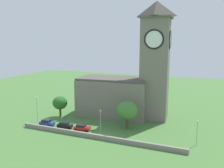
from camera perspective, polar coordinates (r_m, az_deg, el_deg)
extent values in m
plane|color=#477538|center=(77.16, 2.00, -8.10)|extent=(200.00, 200.00, 0.00)
cube|color=slate|center=(80.38, 0.43, -3.06)|extent=(23.25, 15.02, 11.61)
cube|color=#524C43|center=(79.22, 0.43, 1.28)|extent=(23.15, 13.99, 0.70)
cube|color=slate|center=(76.09, 9.93, 3.28)|extent=(8.87, 8.87, 30.50)
cube|color=#5B554B|center=(75.90, 10.29, 14.98)|extent=(10.29, 10.29, 0.50)
pyramid|color=#403C35|center=(76.16, 10.35, 16.84)|extent=(9.32, 9.32, 4.47)
cylinder|color=white|center=(71.50, 9.72, 10.21)|extent=(5.19, 0.62, 5.20)
torus|color=black|center=(71.50, 9.72, 10.21)|extent=(5.69, 1.01, 5.67)
cylinder|color=white|center=(75.19, 13.30, 10.07)|extent=(0.62, 5.19, 5.20)
torus|color=black|center=(75.19, 13.30, 10.07)|extent=(1.01, 5.69, 5.67)
cube|color=gray|center=(62.17, -3.73, -12.10)|extent=(44.29, 0.70, 1.16)
cube|color=#233D9E|center=(73.39, -14.85, -8.79)|extent=(4.39, 2.23, 0.83)
cube|color=#1E232B|center=(73.27, -15.02, -8.21)|extent=(2.51, 1.85, 0.66)
cylinder|color=black|center=(73.53, -13.48, -9.03)|extent=(0.69, 0.39, 0.66)
cylinder|color=black|center=(72.03, -14.26, -9.47)|extent=(0.69, 0.39, 0.66)
cylinder|color=black|center=(75.02, -15.39, -8.73)|extent=(0.69, 0.39, 0.66)
cylinder|color=black|center=(73.55, -16.19, -9.15)|extent=(0.69, 0.39, 0.66)
cube|color=black|center=(70.13, -10.90, -9.51)|extent=(4.32, 2.32, 0.83)
cube|color=#1E232B|center=(69.98, -11.07, -8.92)|extent=(2.49, 1.87, 0.66)
cylinder|color=black|center=(70.46, -9.52, -9.73)|extent=(0.70, 0.41, 0.66)
cylinder|color=black|center=(68.92, -10.16, -10.21)|extent=(0.70, 0.41, 0.66)
cylinder|color=black|center=(71.63, -11.58, -9.47)|extent=(0.70, 0.41, 0.66)
cylinder|color=black|center=(70.13, -12.26, -9.92)|extent=(0.70, 0.41, 0.66)
cube|color=red|center=(67.93, -6.97, -10.11)|extent=(4.59, 2.46, 0.75)
cube|color=#1E232B|center=(67.78, -7.16, -9.56)|extent=(2.66, 1.96, 0.60)
cylinder|color=black|center=(68.37, -5.50, -10.29)|extent=(0.64, 0.42, 0.60)
cylinder|color=black|center=(66.75, -6.05, -10.81)|extent=(0.64, 0.42, 0.60)
cylinder|color=black|center=(69.39, -7.85, -10.03)|extent=(0.64, 0.42, 0.60)
cylinder|color=black|center=(67.79, -8.44, -10.53)|extent=(0.64, 0.42, 0.60)
cylinder|color=#9EA0A5|center=(76.76, -17.05, -5.77)|extent=(0.14, 0.14, 7.35)
sphere|color=#F4EFCC|center=(75.83, -17.19, -2.94)|extent=(0.44, 0.44, 0.44)
cylinder|color=#9EA0A5|center=(65.34, -2.70, -8.83)|extent=(0.14, 0.14, 5.75)
sphere|color=#F4EFCC|center=(64.41, -2.72, -6.22)|extent=(0.44, 0.44, 0.44)
cylinder|color=#9EA0A5|center=(60.98, 19.12, -10.86)|extent=(0.14, 0.14, 5.62)
sphere|color=#F4EFCC|center=(60.00, 19.29, -8.15)|extent=(0.44, 0.44, 0.44)
cylinder|color=brown|center=(68.85, 3.47, -9.07)|extent=(0.82, 0.82, 2.95)
ellipsoid|color=#427A33|center=(67.75, 3.50, -6.14)|extent=(5.83, 5.83, 5.25)
cylinder|color=brown|center=(80.37, -11.92, -6.49)|extent=(0.65, 0.65, 2.90)
ellipsoid|color=#286023|center=(79.54, -12.00, -4.29)|extent=(4.63, 4.63, 4.17)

